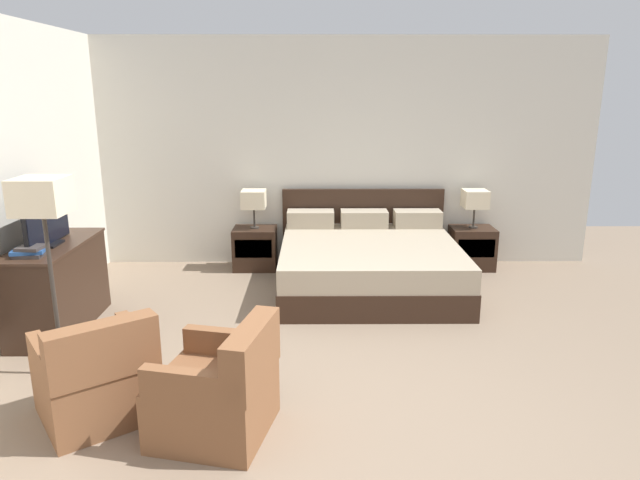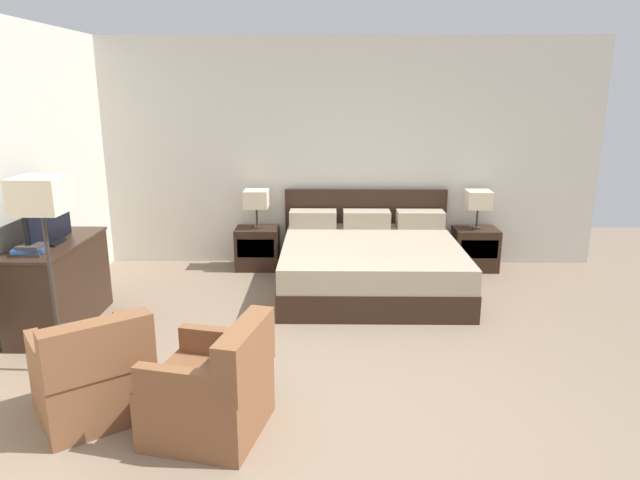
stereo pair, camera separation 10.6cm
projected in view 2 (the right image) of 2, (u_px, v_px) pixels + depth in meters
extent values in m
plane|color=#84705B|center=(324.00, 440.00, 3.61)|extent=(11.54, 11.54, 0.00)
cube|color=silver|center=(326.00, 154.00, 7.00)|extent=(6.68, 0.06, 2.77)
cube|color=silver|center=(1.00, 182.00, 4.86)|extent=(0.06, 5.65, 2.77)
cube|color=#332116|center=(370.00, 278.00, 6.27)|extent=(1.93, 1.93, 0.28)
cube|color=tan|center=(371.00, 255.00, 6.20)|extent=(1.91, 1.91, 0.25)
cube|color=#332116|center=(365.00, 227.00, 7.14)|extent=(2.00, 0.05, 0.96)
cube|color=tan|center=(313.00, 219.00, 6.92)|extent=(0.56, 0.28, 0.20)
cube|color=tan|center=(367.00, 219.00, 6.91)|extent=(0.56, 0.28, 0.20)
cube|color=tan|center=(420.00, 219.00, 6.90)|extent=(0.56, 0.28, 0.20)
cube|color=#332116|center=(258.00, 248.00, 7.02)|extent=(0.52, 0.41, 0.51)
cube|color=black|center=(256.00, 248.00, 6.81)|extent=(0.44, 0.01, 0.22)
cube|color=#332116|center=(475.00, 249.00, 6.98)|extent=(0.52, 0.41, 0.51)
cube|color=black|center=(479.00, 249.00, 6.77)|extent=(0.44, 0.01, 0.22)
cylinder|color=#332D28|center=(257.00, 227.00, 6.95)|extent=(0.11, 0.11, 0.02)
cylinder|color=#332D28|center=(257.00, 217.00, 6.92)|extent=(0.02, 0.02, 0.23)
cube|color=beige|center=(256.00, 199.00, 6.86)|extent=(0.29, 0.29, 0.21)
cylinder|color=#332D28|center=(476.00, 228.00, 6.91)|extent=(0.11, 0.11, 0.02)
cylinder|color=#332D28|center=(477.00, 218.00, 6.88)|extent=(0.02, 0.02, 0.23)
cube|color=beige|center=(478.00, 199.00, 6.82)|extent=(0.29, 0.29, 0.21)
cube|color=#332116|center=(59.00, 285.00, 5.26)|extent=(0.50, 1.19, 0.81)
cube|color=#382419|center=(54.00, 244.00, 5.15)|extent=(0.51, 1.23, 0.02)
cube|color=black|center=(51.00, 243.00, 5.10)|extent=(0.18, 0.24, 0.02)
cube|color=black|center=(47.00, 213.00, 5.03)|extent=(0.04, 0.78, 0.55)
cube|color=black|center=(49.00, 213.00, 5.03)|extent=(0.01, 0.76, 0.52)
cube|color=#383333|center=(31.00, 253.00, 4.76)|extent=(0.24, 0.19, 0.03)
cube|color=#234C8E|center=(30.00, 249.00, 4.75)|extent=(0.28, 0.22, 0.03)
cube|color=#383333|center=(32.00, 246.00, 4.75)|extent=(0.20, 0.20, 0.03)
cube|color=brown|center=(93.00, 385.00, 3.88)|extent=(0.95, 0.95, 0.40)
cube|color=brown|center=(98.00, 349.00, 3.57)|extent=(0.64, 0.53, 0.36)
cube|color=brown|center=(40.00, 358.00, 3.64)|extent=(0.44, 0.56, 0.18)
cube|color=brown|center=(133.00, 336.00, 3.97)|extent=(0.44, 0.56, 0.18)
cube|color=brown|center=(208.00, 402.00, 3.67)|extent=(0.81, 0.81, 0.40)
cube|color=brown|center=(245.00, 353.00, 3.51)|extent=(0.31, 0.70, 0.36)
cube|color=brown|center=(184.00, 384.00, 3.32)|extent=(0.63, 0.23, 0.18)
cube|color=brown|center=(224.00, 342.00, 3.87)|extent=(0.63, 0.23, 0.18)
cylinder|color=#332D28|center=(63.00, 370.00, 4.49)|extent=(0.28, 0.28, 0.02)
cylinder|color=#332D28|center=(53.00, 293.00, 4.33)|extent=(0.03, 0.03, 1.25)
cube|color=beige|center=(40.00, 195.00, 4.13)|extent=(0.35, 0.35, 0.26)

